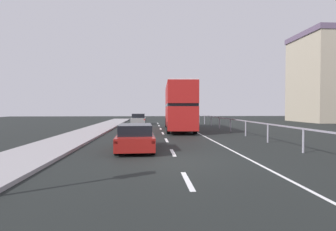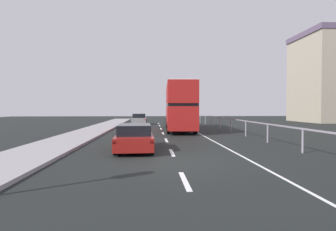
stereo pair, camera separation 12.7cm
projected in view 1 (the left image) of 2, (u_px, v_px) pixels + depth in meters
ground_plane at (177, 161)px, 10.90m from camera, size 73.50×120.00×0.10m
near_sidewalk_kerb at (16, 161)px, 10.47m from camera, size 3.00×80.00×0.14m
lane_paint_markings at (192, 138)px, 19.23m from camera, size 3.14×46.00×0.01m
bridge_side_railing at (246, 123)px, 20.26m from camera, size 0.10×42.00×1.18m
double_decker_bus_red at (179, 106)px, 25.75m from camera, size 2.86×10.87×4.40m
hatchback_car_near at (135, 137)px, 13.60m from camera, size 1.97×4.51×1.31m
sedan_car_ahead at (139, 119)px, 34.96m from camera, size 1.85×4.28×1.40m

